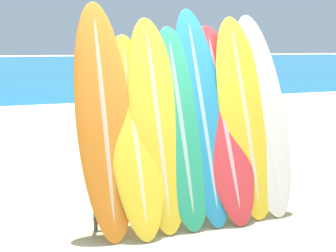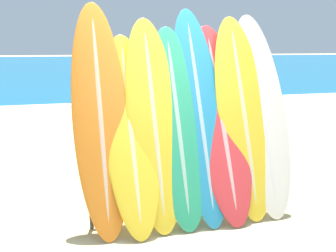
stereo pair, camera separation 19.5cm
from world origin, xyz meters
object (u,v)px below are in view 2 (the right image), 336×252
Objects in this scene: surfboard_slot_4 at (200,112)px; person_far_left at (98,109)px; person_mid_beach at (159,96)px; surfboard_slot_2 at (154,121)px; surfboard_slot_0 at (100,115)px; surfboard_rack at (189,177)px; surfboard_slot_7 at (261,112)px; surfboard_slot_3 at (177,124)px; surfboard_slot_5 at (221,120)px; surfboard_slot_1 at (130,131)px; person_near_water at (146,80)px; surfboard_slot_6 at (243,115)px.

surfboard_slot_4 reaches higher than person_far_left.
surfboard_slot_2 is at bearing -129.34° from person_mid_beach.
surfboard_slot_0 is at bearing 179.82° from surfboard_slot_4.
surfboard_slot_0 is 1.02× the size of surfboard_slot_4.
surfboard_slot_7 is (0.86, 0.09, 0.63)m from surfboard_rack.
surfboard_slot_2 is at bearing 177.34° from surfboard_slot_3.
surfboard_rack is 0.93× the size of surfboard_slot_0.
surfboard_slot_5 is 1.27× the size of person_mid_beach.
surfboard_rack is at bearing -138.09° from person_far_left.
surfboard_slot_7 is at bearing -108.08° from person_mid_beach.
surfboard_slot_1 is at bearing -178.46° from surfboard_slot_5.
surfboard_slot_0 reaches higher than surfboard_slot_5.
person_far_left reaches higher than surfboard_rack.
person_near_water is at bearing 2.57° from person_far_left.
surfboard_slot_2 reaches higher than person_mid_beach.
surfboard_slot_5 is at bearing 2.20° from surfboard_slot_3.
surfboard_slot_7 is 2.62m from person_far_left.
surfboard_rack is 0.88m from surfboard_slot_6.
surfboard_slot_4 is (0.75, 0.06, 0.14)m from surfboard_slot_1.
surfboard_slot_0 is 1.17× the size of surfboard_slot_1.
surfboard_slot_1 is at bearing 175.20° from surfboard_rack.
person_near_water is at bearing 81.84° from surfboard_slot_4.
person_far_left is at bearing 84.68° from surfboard_slot_0.
surfboard_slot_5 is at bearing 11.61° from surfboard_rack.
surfboard_slot_3 is at bearing -177.80° from surfboard_slot_5.
person_mid_beach is at bearing 86.81° from surfboard_slot_5.
surfboard_slot_3 reaches higher than surfboard_slot_1.
person_mid_beach is (1.16, 3.24, -0.09)m from surfboard_slot_1.
surfboard_slot_4 is 1.04× the size of surfboard_slot_6.
person_mid_beach is 1.02× the size of person_far_left.
surfboard_slot_3 is at bearing 0.86° from surfboard_slot_1.
surfboard_slot_4 is at bearing -120.83° from person_mid_beach.
surfboard_slot_6 is at bearing 1.08° from surfboard_slot_3.
surfboard_slot_5 reaches higher than person_mid_beach.
surfboard_rack is 1.12m from surfboard_slot_0.
person_far_left is (-0.58, 2.13, -0.15)m from surfboard_slot_3.
surfboard_slot_2 is (0.53, -0.04, -0.07)m from surfboard_slot_0.
surfboard_slot_2 is at bearing -179.42° from surfboard_slot_5.
person_mid_beach is at bearing 95.37° from surfboard_slot_7.
surfboard_slot_6 is 1.32× the size of person_near_water.
surfboard_slot_6 is (1.52, -0.04, -0.06)m from surfboard_slot_0.
surfboard_slot_7 is at bearing 0.82° from surfboard_slot_2.
person_far_left is (-1.55, 2.10, -0.22)m from surfboard_slot_7.
person_mid_beach is at bearing 74.12° from surfboard_slot_2.
surfboard_slot_2 is 1.30× the size of person_near_water.
surfboard_slot_7 reaches higher than surfboard_slot_3.
surfboard_slot_3 reaches higher than person_far_left.
surfboard_rack is 1.33× the size of person_far_left.
surfboard_slot_1 is 2.14m from person_far_left.
person_mid_beach is (-0.53, -3.36, -0.01)m from person_near_water.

